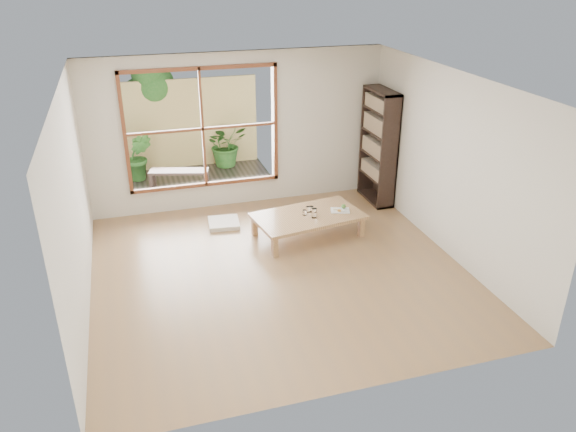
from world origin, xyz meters
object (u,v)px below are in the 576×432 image
object	(u,v)px
garden_bench	(179,173)
low_table	(308,217)
bookshelf	(379,147)
food_tray	(341,209)

from	to	relation	value
garden_bench	low_table	bearing A→B (deg)	-40.57
bookshelf	food_tray	world-z (taller)	bookshelf
low_table	bookshelf	distance (m)	2.01
garden_bench	food_tray	bearing A→B (deg)	-33.01
garden_bench	bookshelf	bearing A→B (deg)	-8.93
bookshelf	food_tray	distance (m)	1.59
bookshelf	garden_bench	world-z (taller)	bookshelf
low_table	food_tray	size ratio (longest dim) A/B	5.20
low_table	garden_bench	world-z (taller)	garden_bench
food_tray	garden_bench	world-z (taller)	food_tray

